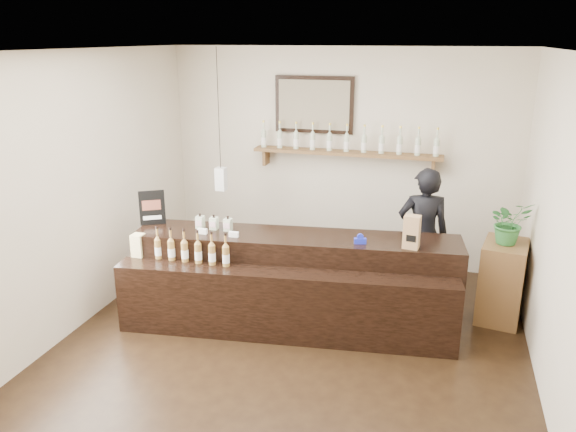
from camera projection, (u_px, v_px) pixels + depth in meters
The scene contains 10 objects.
ground at pixel (288, 352), 5.42m from camera, with size 5.00×5.00×0.00m, color black.
room_shell at pixel (288, 181), 4.90m from camera, with size 5.00×5.00×5.00m.
back_wall_decor at pixel (327, 132), 7.10m from camera, with size 2.66×0.96×1.69m.
counter at pixel (292, 284), 5.84m from camera, with size 3.44×1.29×1.11m.
promo_sign at pixel (152, 208), 6.08m from camera, with size 0.25×0.16×0.38m.
paper_bag at pixel (412, 232), 5.40m from camera, with size 0.17×0.13×0.33m.
tape_dispenser at pixel (360, 240), 5.56m from camera, with size 0.13×0.07×0.10m.
side_cabinet at pixel (502, 281), 5.95m from camera, with size 0.53×0.66×0.86m.
potted_plant at pixel (509, 222), 5.75m from camera, with size 0.41×0.36×0.46m, color #2D7132.
shopkeeper at pixel (423, 227), 6.28m from camera, with size 0.64×0.42×1.76m, color black.
Camera 1 is at (1.30, -4.58, 2.91)m, focal length 35.00 mm.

